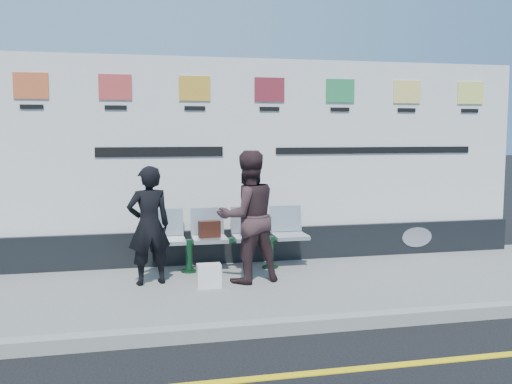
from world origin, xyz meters
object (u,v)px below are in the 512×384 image
Objects in this scene: bench at (230,253)px; woman_left at (149,225)px; woman_right at (248,217)px; billboard at (268,174)px.

woman_left is at bearing -154.79° from bench.
billboard is at bearing -127.72° from woman_right.
woman_right is at bearing -115.01° from billboard.
woman_left is 1.26m from woman_right.
woman_right is (0.11, -0.67, 0.61)m from bench.
billboard is 1.41m from woman_right.
woman_left is (-1.81, -1.06, -0.54)m from billboard.
billboard reaches higher than bench.
billboard is 1.37m from bench.
woman_right is (1.25, -0.15, 0.09)m from woman_left.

